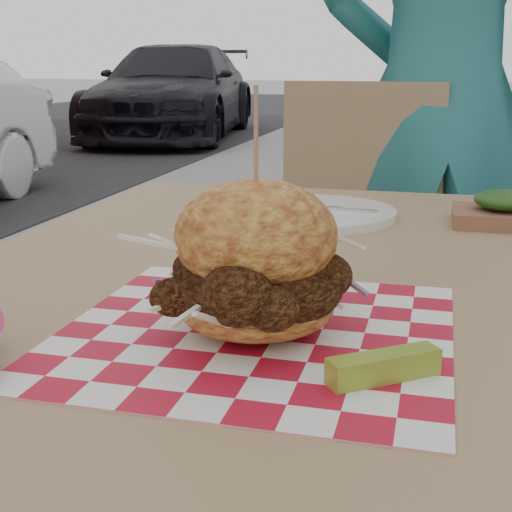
# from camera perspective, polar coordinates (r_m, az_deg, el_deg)

# --- Properties ---
(diner) EXTENTS (0.71, 0.52, 1.79)m
(diner) POSITION_cam_1_polar(r_m,az_deg,el_deg) (1.94, 14.40, 11.80)
(diner) COLOR #2A7779
(diner) RESTS_ON ground
(car_dark) EXTENTS (2.29, 4.46, 1.24)m
(car_dark) POSITION_cam_1_polar(r_m,az_deg,el_deg) (9.95, -6.55, 12.98)
(car_dark) COLOR black
(car_dark) RESTS_ON ground
(patio_table) EXTENTS (0.80, 1.20, 0.75)m
(patio_table) POSITION_cam_1_polar(r_m,az_deg,el_deg) (0.90, 0.87, -6.03)
(patio_table) COLOR tan
(patio_table) RESTS_ON ground
(patio_chair) EXTENTS (0.47, 0.48, 0.95)m
(patio_chair) POSITION_cam_1_polar(r_m,az_deg,el_deg) (1.82, 8.28, 0.95)
(patio_chair) COLOR tan
(patio_chair) RESTS_ON ground
(paper_liner) EXTENTS (0.36, 0.36, 0.00)m
(paper_liner) POSITION_cam_1_polar(r_m,az_deg,el_deg) (0.68, 0.00, -6.07)
(paper_liner) COLOR red
(paper_liner) RESTS_ON patio_table
(sandwich) EXTENTS (0.20, 0.20, 0.23)m
(sandwich) POSITION_cam_1_polar(r_m,az_deg,el_deg) (0.66, 0.00, -0.88)
(sandwich) COLOR gold
(sandwich) RESTS_ON paper_liner
(pickle_spear) EXTENTS (0.09, 0.07, 0.02)m
(pickle_spear) POSITION_cam_1_polar(r_m,az_deg,el_deg) (0.58, 10.18, -8.69)
(pickle_spear) COLOR #91AA31
(pickle_spear) RESTS_ON paper_liner
(place_setting) EXTENTS (0.27, 0.27, 0.02)m
(place_setting) POSITION_cam_1_polar(r_m,az_deg,el_deg) (1.18, 4.62, 3.45)
(place_setting) COLOR white
(place_setting) RESTS_ON patio_table
(kraft_tray) EXTENTS (0.15, 0.12, 0.06)m
(kraft_tray) POSITION_cam_1_polar(r_m,az_deg,el_deg) (1.18, 19.12, 3.42)
(kraft_tray) COLOR brown
(kraft_tray) RESTS_ON patio_table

